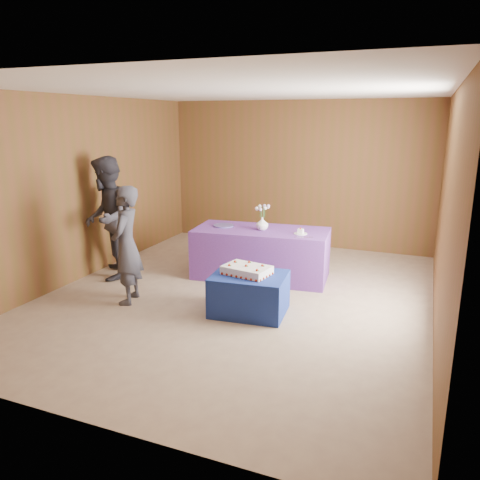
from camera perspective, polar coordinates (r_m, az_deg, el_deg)
The scene contains 13 objects.
ground at distance 6.46m, azimuth -0.36°, elevation -6.89°, with size 6.00×6.00×0.00m, color tan.
room_shell at distance 6.04m, azimuth -0.38°, elevation 9.25°, with size 5.04×6.04×2.72m.
cake_table at distance 5.86m, azimuth 1.13°, elevation -6.57°, with size 0.90×0.70×0.50m, color #1B2999.
serving_table at distance 7.13m, azimuth 2.56°, elevation -1.63°, with size 2.00×0.90×0.75m, color #6D3797.
sheet_cake at distance 5.79m, azimuth 0.84°, elevation -3.68°, with size 0.65×0.50×0.14m.
vase at distance 6.98m, azimuth 2.72°, elevation 2.01°, with size 0.18×0.18×0.19m, color white.
flower_spray at distance 6.93m, azimuth 2.75°, elevation 3.98°, with size 0.23×0.23×0.18m.
platter at distance 7.24m, azimuth -2.01°, elevation 1.77°, with size 0.32×0.32×0.02m, color #554993.
plate at distance 6.80m, azimuth 7.39°, elevation 0.78°, with size 0.19×0.19×0.01m, color silver.
cake_slice at distance 6.79m, azimuth 7.40°, elevation 1.11°, with size 0.08×0.07×0.09m.
knife at distance 6.62m, azimuth 7.79°, elevation 0.34°, with size 0.26×0.02×0.00m, color silver.
guest_left at distance 6.23m, azimuth -13.68°, elevation -0.63°, with size 0.56×0.37×1.55m, color #373741.
guest_right at distance 7.25m, azimuth -15.84°, elevation 2.53°, with size 0.89×0.70×1.84m, color #32313A.
Camera 1 is at (2.28, -5.56, 2.37)m, focal length 35.00 mm.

